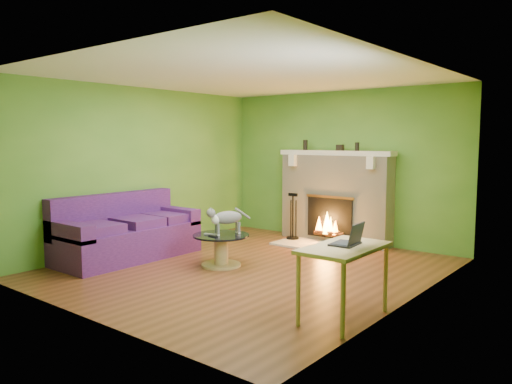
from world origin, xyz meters
The scene contains 22 objects.
floor centered at (0.00, 0.00, 0.00)m, with size 5.00×5.00×0.00m, color brown.
ceiling centered at (0.00, 0.00, 2.60)m, with size 5.00×5.00×0.00m, color white.
wall_back centered at (0.00, 2.50, 1.30)m, with size 5.00×5.00×0.00m, color #43822A.
wall_front centered at (0.00, -2.50, 1.30)m, with size 5.00×5.00×0.00m, color #43822A.
wall_left centered at (-2.25, 0.00, 1.30)m, with size 5.00×5.00×0.00m, color #43822A.
wall_right centered at (2.25, 0.00, 1.30)m, with size 5.00×5.00×0.00m, color #43822A.
window_frame centered at (2.24, -0.90, 1.55)m, with size 1.20×1.20×0.00m, color silver.
window_pane centered at (2.23, -0.90, 1.55)m, with size 1.06×1.06×0.00m, color white.
fireplace centered at (0.00, 2.32, 0.77)m, with size 2.10×0.46×1.58m.
hearth centered at (0.00, 1.80, 0.01)m, with size 1.50×0.75×0.03m, color beige.
mantel centered at (0.00, 2.30, 1.54)m, with size 2.10×0.28×0.08m, color silver.
sofa centered at (-1.86, -0.67, 0.37)m, with size 0.96×2.12×0.95m.
coffee_table centered at (-0.40, -0.14, 0.26)m, with size 0.79×0.79×0.45m.
desk centered at (1.95, -0.92, 0.64)m, with size 0.57×0.99×0.73m.
cat centered at (-0.32, -0.09, 0.64)m, with size 0.23×0.63×0.40m, color slate, non-canonical shape.
remote_silver centered at (-0.50, -0.26, 0.45)m, with size 0.17×0.04×0.02m, color gray.
remote_black centered at (-0.38, -0.32, 0.45)m, with size 0.16×0.04×0.02m, color black.
laptop centered at (1.93, -0.87, 0.85)m, with size 0.27×0.31×0.23m, color black, non-canonical shape.
fire_tools centered at (-0.63, 1.95, 0.44)m, with size 0.22×0.22×0.81m, color black, non-canonical shape.
mantel_vase_left centered at (-0.63, 2.33, 1.67)m, with size 0.08×0.08×0.18m, color black.
mantel_vase_right centered at (0.39, 2.33, 1.65)m, with size 0.07×0.07×0.14m, color black.
mantel_box centered at (0.07, 2.33, 1.63)m, with size 0.12×0.08×0.10m, color black.
Camera 1 is at (4.26, -5.18, 1.76)m, focal length 35.00 mm.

